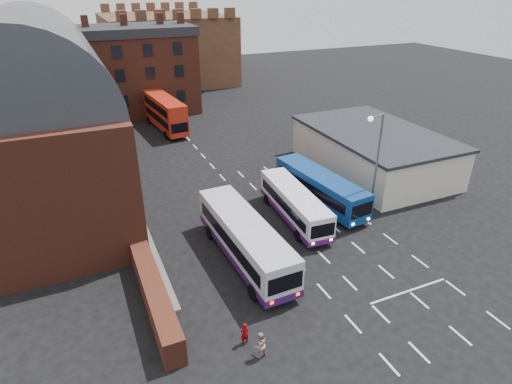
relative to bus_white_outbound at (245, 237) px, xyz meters
name	(u,v)px	position (x,y,z in m)	size (l,w,h in m)	color
ground	(317,284)	(3.29, -4.48, -1.86)	(180.00, 180.00, 0.00)	black
railway_station	(37,115)	(-12.21, 16.52, 5.77)	(12.00, 28.00, 16.00)	#602B1E
forecourt_wall	(155,296)	(-6.91, -2.48, -0.96)	(1.20, 10.00, 1.80)	#602B1E
cream_building	(373,150)	(18.29, 9.52, 0.29)	(10.40, 16.40, 4.25)	beige
brick_terrace	(116,76)	(-2.71, 41.52, 3.64)	(22.00, 10.00, 11.00)	brown
castle_keep	(166,49)	(9.29, 61.52, 4.14)	(22.00, 22.00, 12.00)	brown
bus_white_outbound	(245,237)	(0.00, 0.00, 0.00)	(3.20, 11.64, 3.15)	silver
bus_white_inbound	(294,203)	(5.91, 3.62, -0.31)	(2.88, 9.76, 2.63)	white
bus_blue	(320,187)	(9.29, 5.16, -0.17)	(3.58, 10.69, 2.86)	navy
bus_red_double	(165,113)	(1.70, 31.34, 0.42)	(3.46, 10.92, 4.30)	red
street_lamp	(375,158)	(11.59, 1.22, 3.61)	(1.79, 0.71, 9.07)	slate
pedestrian_red	(245,333)	(-3.04, -7.25, -1.16)	(0.51, 0.33, 1.40)	#780209
pedestrian_beige	(260,345)	(-2.65, -8.42, -1.07)	(0.77, 0.60, 1.59)	tan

